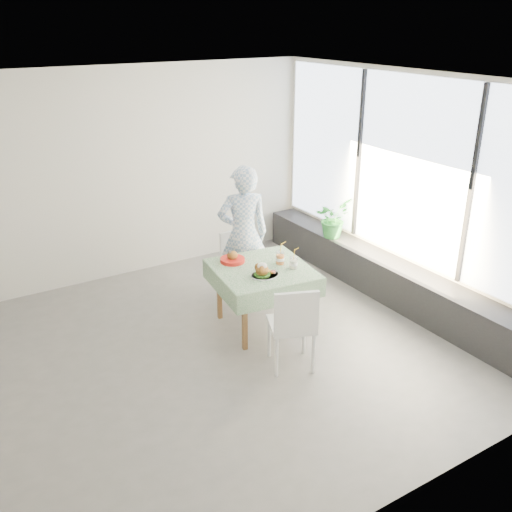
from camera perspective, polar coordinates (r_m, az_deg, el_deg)
floor at (r=6.14m, az=-6.47°, el=-10.37°), size 6.00×6.00×0.00m
ceiling at (r=5.17m, az=-7.89°, el=16.56°), size 6.00×6.00×0.00m
wall_back at (r=7.74m, az=-15.08°, el=7.52°), size 6.00×0.02×2.80m
wall_front at (r=3.61m, az=10.31°, el=-10.29°), size 6.00×0.02×2.80m
wall_right at (r=7.20m, az=15.15°, el=6.38°), size 0.02×5.00×2.80m
window_pane at (r=7.12m, az=15.18°, el=8.28°), size 0.01×4.80×2.18m
window_ledge at (r=7.46m, az=13.18°, el=-2.30°), size 0.40×4.80×0.50m
cafe_table at (r=6.51m, az=0.61°, el=-3.47°), size 1.17×1.17×0.74m
chair_far at (r=7.34m, az=-1.56°, el=-2.03°), size 0.39×0.39×0.83m
chair_near at (r=5.89m, az=3.55°, el=-8.48°), size 0.57×0.57×0.93m
diner at (r=7.00m, az=-1.29°, el=2.14°), size 0.73×0.59×1.74m
main_dish at (r=6.17m, az=0.76°, el=-1.59°), size 0.32×0.32×0.16m
juice_cup_orange at (r=6.47m, az=2.43°, el=-0.23°), size 0.11×0.11×0.30m
juice_cup_lemonade at (r=6.37m, az=3.76°, el=-0.71°), size 0.10×0.10×0.27m
second_dish at (r=6.54m, az=-2.37°, el=-0.27°), size 0.28×0.28×0.13m
potted_plant at (r=7.96m, az=7.68°, el=3.78°), size 0.61×0.58×0.54m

